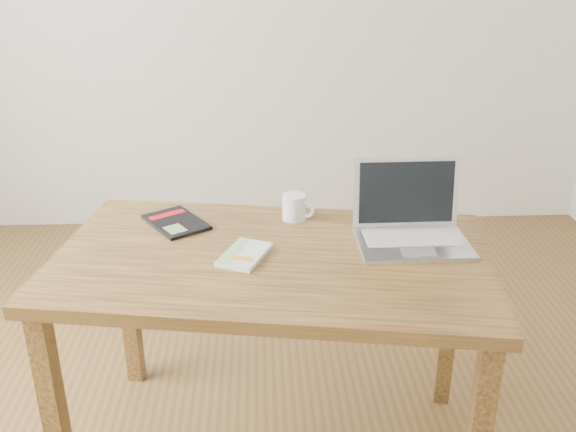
{
  "coord_description": "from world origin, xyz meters",
  "views": [
    {
      "loc": [
        0.03,
        -1.67,
        1.63
      ],
      "look_at": [
        0.11,
        0.11,
        0.85
      ],
      "focal_mm": 40.0,
      "sensor_mm": 36.0,
      "label": 1
    }
  ],
  "objects_px": {
    "desk": "(273,281)",
    "black_guidebook": "(176,222)",
    "laptop": "(411,225)",
    "white_guidebook": "(245,255)",
    "coffee_mug": "(295,207)"
  },
  "relations": [
    {
      "from": "laptop",
      "to": "black_guidebook",
      "type": "bearing_deg",
      "value": 167.49
    },
    {
      "from": "coffee_mug",
      "to": "black_guidebook",
      "type": "bearing_deg",
      "value": -145.13
    },
    {
      "from": "laptop",
      "to": "coffee_mug",
      "type": "bearing_deg",
      "value": 152.33
    },
    {
      "from": "black_guidebook",
      "to": "desk",
      "type": "bearing_deg",
      "value": -70.95
    },
    {
      "from": "black_guidebook",
      "to": "laptop",
      "type": "bearing_deg",
      "value": -45.41
    },
    {
      "from": "desk",
      "to": "laptop",
      "type": "xyz_separation_m",
      "value": [
        0.44,
        0.08,
        0.14
      ]
    },
    {
      "from": "white_guidebook",
      "to": "black_guidebook",
      "type": "relative_size",
      "value": 0.79
    },
    {
      "from": "laptop",
      "to": "white_guidebook",
      "type": "bearing_deg",
      "value": -170.33
    },
    {
      "from": "black_guidebook",
      "to": "white_guidebook",
      "type": "bearing_deg",
      "value": -80.86
    },
    {
      "from": "black_guidebook",
      "to": "laptop",
      "type": "height_order",
      "value": "laptop"
    },
    {
      "from": "desk",
      "to": "coffee_mug",
      "type": "xyz_separation_m",
      "value": [
        0.08,
        0.26,
        0.13
      ]
    },
    {
      "from": "white_guidebook",
      "to": "coffee_mug",
      "type": "bearing_deg",
      "value": 82.13
    },
    {
      "from": "black_guidebook",
      "to": "laptop",
      "type": "xyz_separation_m",
      "value": [
        0.75,
        -0.16,
        0.05
      ]
    },
    {
      "from": "desk",
      "to": "black_guidebook",
      "type": "relative_size",
      "value": 5.21
    },
    {
      "from": "desk",
      "to": "black_guidebook",
      "type": "bearing_deg",
      "value": 151.77
    }
  ]
}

